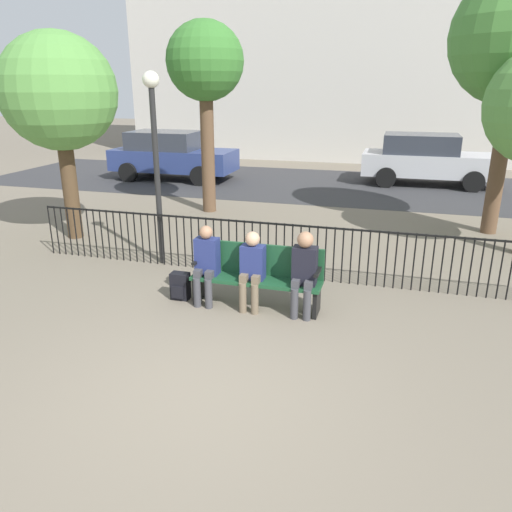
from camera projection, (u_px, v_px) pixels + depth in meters
ground_plane at (197, 394)px, 5.33m from camera, size 80.00×80.00×0.00m
park_bench at (258, 274)px, 7.33m from camera, size 1.92×0.45×0.92m
seated_person_0 at (206, 261)px, 7.35m from camera, size 0.34×0.39×1.20m
seated_person_1 at (252, 266)px, 7.17m from camera, size 0.34×0.39×1.16m
seated_person_2 at (304, 269)px, 6.96m from camera, size 0.34×0.39×1.23m
backpack at (180, 286)px, 7.63m from camera, size 0.28×0.22×0.42m
fence_railing at (276, 245)px, 8.42m from camera, size 9.01×0.03×0.95m
tree_1 at (205, 66)px, 11.87m from camera, size 1.86×1.86×4.59m
tree_3 at (59, 93)px, 9.84m from camera, size 2.29×2.29×4.14m
lamp_post at (155, 139)px, 8.53m from camera, size 0.28×0.28×3.35m
street_surface at (338, 186)px, 16.23m from camera, size 24.00×6.00×0.01m
parked_car_0 at (171, 155)px, 17.12m from camera, size 4.20×1.94×1.62m
parked_car_1 at (427, 159)px, 16.16m from camera, size 4.20×1.94×1.62m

